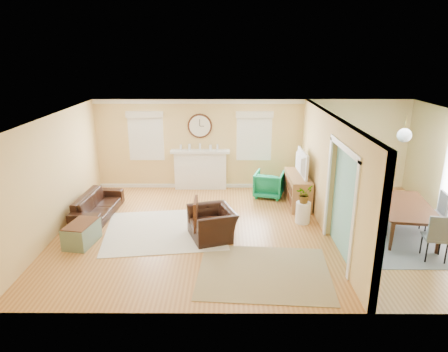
{
  "coord_description": "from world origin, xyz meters",
  "views": [
    {
      "loc": [
        -0.76,
        -8.27,
        3.92
      ],
      "look_at": [
        -0.8,
        0.3,
        1.2
      ],
      "focal_mm": 32.0,
      "sensor_mm": 36.0,
      "label": 1
    }
  ],
  "objects_px": {
    "eames_chair": "(212,223)",
    "green_chair": "(269,184)",
    "dining_table": "(405,219)",
    "sofa": "(98,205)",
    "credenza": "(297,189)"
  },
  "relations": [
    {
      "from": "eames_chair",
      "to": "dining_table",
      "type": "relative_size",
      "value": 0.52
    },
    {
      "from": "eames_chair",
      "to": "green_chair",
      "type": "bearing_deg",
      "value": 130.38
    },
    {
      "from": "sofa",
      "to": "credenza",
      "type": "xyz_separation_m",
      "value": [
        5.04,
        0.82,
        0.12
      ]
    },
    {
      "from": "eames_chair",
      "to": "credenza",
      "type": "height_order",
      "value": "credenza"
    },
    {
      "from": "sofa",
      "to": "eames_chair",
      "type": "xyz_separation_m",
      "value": [
        2.86,
        -1.19,
        0.05
      ]
    },
    {
      "from": "sofa",
      "to": "dining_table",
      "type": "height_order",
      "value": "dining_table"
    },
    {
      "from": "green_chair",
      "to": "credenza",
      "type": "relative_size",
      "value": 0.51
    },
    {
      "from": "sofa",
      "to": "dining_table",
      "type": "distance_m",
      "value": 7.18
    },
    {
      "from": "green_chair",
      "to": "dining_table",
      "type": "xyz_separation_m",
      "value": [
        2.76,
        -2.37,
        -0.01
      ]
    },
    {
      "from": "eames_chair",
      "to": "green_chair",
      "type": "distance_m",
      "value": 2.97
    },
    {
      "from": "credenza",
      "to": "dining_table",
      "type": "height_order",
      "value": "credenza"
    },
    {
      "from": "green_chair",
      "to": "dining_table",
      "type": "bearing_deg",
      "value": 155.33
    },
    {
      "from": "green_chair",
      "to": "dining_table",
      "type": "distance_m",
      "value": 3.63
    },
    {
      "from": "eames_chair",
      "to": "green_chair",
      "type": "xyz_separation_m",
      "value": [
        1.49,
        2.57,
        0.02
      ]
    },
    {
      "from": "eames_chair",
      "to": "credenza",
      "type": "xyz_separation_m",
      "value": [
        2.18,
        2.01,
        0.07
      ]
    }
  ]
}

